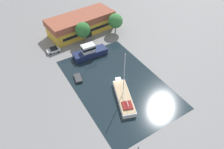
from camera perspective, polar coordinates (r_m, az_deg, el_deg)
ground_plane at (r=53.49m, az=1.42°, el=-2.36°), size 440.00×440.00×0.00m
water_canal at (r=53.49m, az=1.42°, el=-2.36°), size 21.82×33.76×0.01m
warehouse_building at (r=73.82m, az=-8.81°, el=14.18°), size 24.35×11.99×6.24m
quay_tree_near_building at (r=66.32m, az=-8.34°, el=12.49°), size 4.96×4.96×7.42m
quay_tree_by_water at (r=71.57m, az=1.01°, el=15.04°), size 5.09×5.09×7.18m
parked_car at (r=66.11m, az=-16.37°, el=6.74°), size 4.24×2.16×1.65m
sailboat_moored at (r=49.13m, az=3.35°, el=-6.44°), size 6.84×12.44×13.41m
motor_cruiser at (r=61.77m, az=-6.40°, el=6.39°), size 10.61×3.96×4.22m
small_dinghy at (r=54.96m, az=-9.68°, el=-1.08°), size 2.38×3.68×0.69m
mooring_bollard at (r=42.44m, az=7.55°, el=-20.01°), size 0.22×0.22×0.71m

